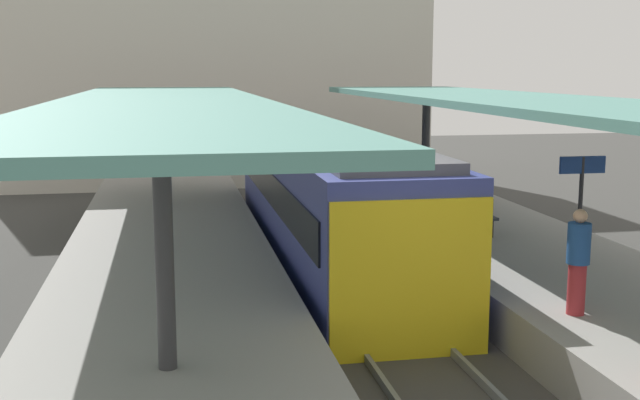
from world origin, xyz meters
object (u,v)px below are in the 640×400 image
(passenger_near_bench, at_px, (578,260))
(platform_bench, at_px, (466,217))
(commuter_train, at_px, (327,198))
(platform_sign, at_px, (581,188))

(passenger_near_bench, bearing_deg, platform_bench, 85.97)
(commuter_train, distance_m, platform_sign, 6.37)
(platform_sign, height_order, passenger_near_bench, platform_sign)
(platform_sign, xyz_separation_m, passenger_near_bench, (-1.33, -2.39, -0.75))
(platform_bench, distance_m, platform_sign, 3.72)
(commuter_train, height_order, platform_sign, commuter_train)
(platform_sign, bearing_deg, commuter_train, 127.39)
(commuter_train, xyz_separation_m, passenger_near_bench, (2.50, -7.40, 0.14))
(commuter_train, height_order, passenger_near_bench, commuter_train)
(platform_bench, relative_size, passenger_near_bench, 0.83)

